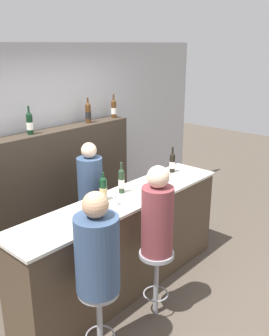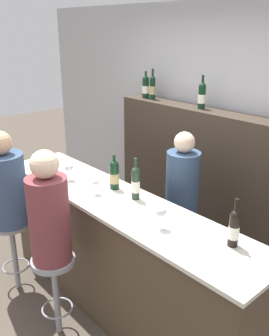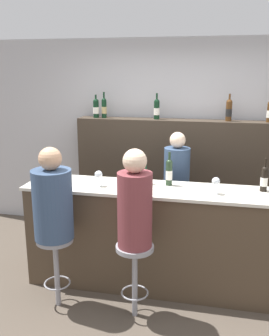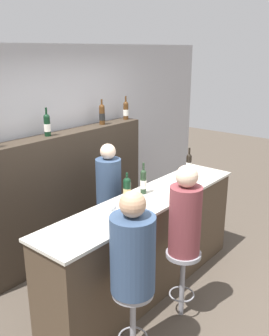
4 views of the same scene
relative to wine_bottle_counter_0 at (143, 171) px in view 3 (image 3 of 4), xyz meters
name	(u,v)px [view 3 (image 3 of 4)]	position (x,y,z in m)	size (l,w,h in m)	color
ground_plane	(153,299)	(0.18, -0.39, -1.20)	(16.00, 16.00, 0.00)	#4C4238
wall_back	(176,139)	(0.18, 1.38, 0.10)	(6.40, 0.05, 2.60)	#B2B2B7
bar_counter	(158,238)	(0.18, -0.12, -0.66)	(2.68, 0.57, 1.07)	#473828
back_bar_cabinet	(173,179)	(0.18, 1.16, -0.40)	(2.51, 0.28, 1.58)	#382D23
wine_bottle_counter_0	(143,171)	(0.00, 0.00, 0.00)	(0.08, 0.08, 0.30)	black
wine_bottle_counter_1	(169,172)	(0.27, 0.00, 0.01)	(0.07, 0.07, 0.34)	#233823
wine_bottle_counter_2	(264,178)	(1.17, 0.00, 0.00)	(0.07, 0.07, 0.32)	black
wine_bottle_backbar_0	(96,108)	(-0.86, 1.16, 0.51)	(0.08, 0.08, 0.30)	black
wine_bottle_backbar_1	(104,108)	(-0.75, 1.16, 0.52)	(0.07, 0.07, 0.33)	black
wine_bottle_backbar_2	(157,109)	(-0.05, 1.16, 0.52)	(0.07, 0.07, 0.33)	black
wine_bottle_backbar_3	(229,110)	(0.84, 1.16, 0.52)	(0.08, 0.08, 0.33)	#4C2D14
wine_glass_0	(99,175)	(-0.41, -0.18, -0.01)	(0.08, 0.08, 0.16)	silver
wine_glass_1	(138,179)	(-0.02, -0.18, -0.03)	(0.06, 0.06, 0.13)	silver
wine_glass_2	(216,182)	(0.72, -0.18, -0.01)	(0.07, 0.07, 0.16)	silver
bar_stool_left	(56,254)	(-0.70, -0.65, -0.66)	(0.34, 0.34, 0.70)	gray
guest_seated_left	(53,200)	(-0.70, -0.65, -0.14)	(0.36, 0.36, 0.85)	#334766
bar_stool_right	(135,262)	(0.06, -0.65, -0.66)	(0.34, 0.34, 0.70)	gray
guest_seated_right	(135,204)	(0.06, -0.65, -0.11)	(0.30, 0.30, 0.87)	brown
bartender	(176,202)	(0.29, 0.53, -0.49)	(0.29, 0.29, 1.52)	#334766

